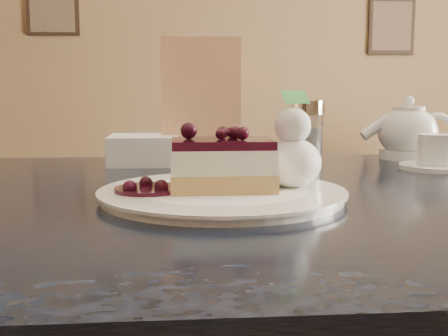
{
  "coord_description": "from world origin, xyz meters",
  "views": [
    {
      "loc": [
        -0.05,
        -0.62,
        0.96
      ],
      "look_at": [
        -0.03,
        0.02,
        0.87
      ],
      "focal_mm": 45.0,
      "sensor_mm": 36.0,
      "label": 1
    }
  ],
  "objects_px": {
    "cheesecake_slice": "(222,165)",
    "main_table": "(219,252)",
    "dessert_plate": "(222,195)",
    "tea_set": "(412,137)"
  },
  "relations": [
    {
      "from": "cheesecake_slice",
      "to": "main_table",
      "type": "bearing_deg",
      "value": 90.0
    },
    {
      "from": "main_table",
      "to": "cheesecake_slice",
      "type": "height_order",
      "value": "cheesecake_slice"
    },
    {
      "from": "dessert_plate",
      "to": "tea_set",
      "type": "xyz_separation_m",
      "value": [
        0.39,
        0.39,
        0.04
      ]
    },
    {
      "from": "cheesecake_slice",
      "to": "dessert_plate",
      "type": "bearing_deg",
      "value": 60.54
    },
    {
      "from": "main_table",
      "to": "tea_set",
      "type": "relative_size",
      "value": 4.81
    },
    {
      "from": "cheesecake_slice",
      "to": "tea_set",
      "type": "relative_size",
      "value": 0.48
    },
    {
      "from": "main_table",
      "to": "dessert_plate",
      "type": "bearing_deg",
      "value": -90.0
    },
    {
      "from": "main_table",
      "to": "dessert_plate",
      "type": "relative_size",
      "value": 4.39
    },
    {
      "from": "dessert_plate",
      "to": "main_table",
      "type": "bearing_deg",
      "value": 92.89
    },
    {
      "from": "main_table",
      "to": "cheesecake_slice",
      "type": "xyz_separation_m",
      "value": [
        0.0,
        -0.05,
        0.13
      ]
    }
  ]
}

